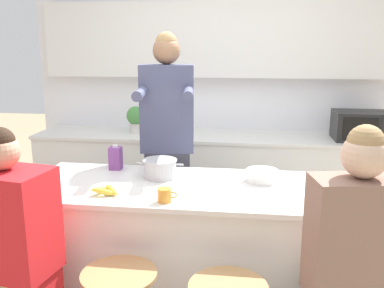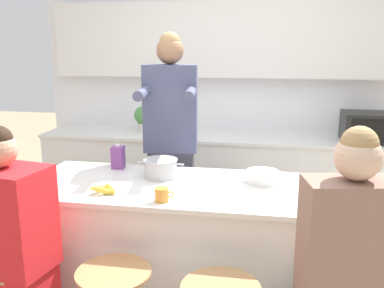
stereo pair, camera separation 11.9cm
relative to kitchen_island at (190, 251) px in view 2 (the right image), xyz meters
The scene contains 12 objects.
wall_back 2.24m from the kitchen_island, 90.00° to the left, with size 3.85×0.22×2.70m.
back_counter 1.64m from the kitchen_island, 90.00° to the left, with size 3.57×0.66×0.90m.
kitchen_island is the anchor object (origin of this frame).
person_cooking 0.82m from the kitchen_island, 113.00° to the left, with size 0.47×0.63×1.87m.
person_wrapped_blanket 1.09m from the kitchen_island, 140.14° to the right, with size 0.49×0.36×1.39m.
cooking_pot 0.58m from the kitchen_island, 148.26° to the left, with size 0.32×0.23×0.12m.
fruit_bowl 0.68m from the kitchen_island, 18.20° to the left, with size 0.21×0.21×0.08m.
coffee_cup_near 0.58m from the kitchen_island, 109.17° to the right, with size 0.11×0.08×0.08m.
banana_bunch 0.71m from the kitchen_island, 153.77° to the right, with size 0.18×0.13×0.06m.
juice_carton 0.84m from the kitchen_island, 153.00° to the left, with size 0.08×0.08×0.18m.
microwave 2.21m from the kitchen_island, 48.82° to the left, with size 0.49×0.38×0.27m.
potted_plant 1.92m from the kitchen_island, 115.52° to the left, with size 0.19×0.19×0.27m.
Camera 2 is at (0.47, -2.52, 1.77)m, focal length 40.00 mm.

